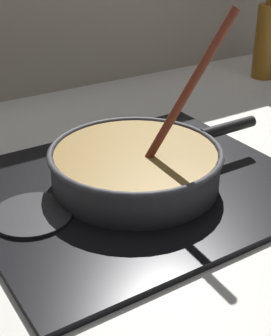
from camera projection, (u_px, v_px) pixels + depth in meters
ground at (180, 278)px, 0.70m from camera, size 2.40×1.60×0.04m
hob_plate at (136, 187)px, 0.87m from camera, size 0.56×0.48×0.01m
burner_ring at (136, 182)px, 0.87m from camera, size 0.18×0.18×0.01m
spare_burner at (32, 214)px, 0.78m from camera, size 0.13×0.13×0.01m
cooking_pan at (136, 165)px, 0.86m from camera, size 0.42×0.30×0.30m
sauce_bottle at (267, 39)px, 1.41m from camera, size 0.07×0.07×0.27m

